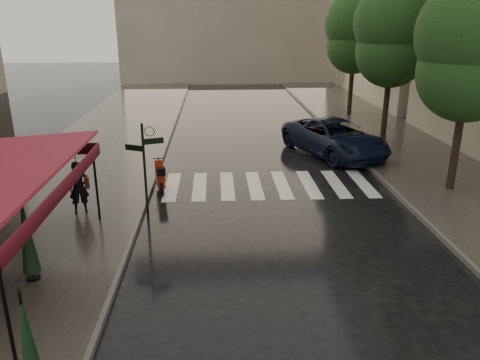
{
  "coord_description": "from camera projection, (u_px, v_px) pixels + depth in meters",
  "views": [
    {
      "loc": [
        0.99,
        -10.79,
        6.04
      ],
      "look_at": [
        1.71,
        2.6,
        1.4
      ],
      "focal_mm": 35.0,
      "sensor_mm": 36.0,
      "label": 1
    }
  ],
  "objects": [
    {
      "name": "tree_near",
      "position": [
        472.0,
        41.0,
        15.57
      ],
      "size": [
        3.8,
        3.8,
        7.99
      ],
      "color": "black",
      "rests_on": "sidewalk_far"
    },
    {
      "name": "signpost",
      "position": [
        145.0,
        164.0,
        14.27
      ],
      "size": [
        1.17,
        0.29,
        3.1
      ],
      "color": "black",
      "rests_on": "ground"
    },
    {
      "name": "parasol_back",
      "position": [
        26.0,
        235.0,
        10.85
      ],
      "size": [
        0.4,
        0.4,
        2.17
      ],
      "color": "black",
      "rests_on": "sidewalk_near"
    },
    {
      "name": "tree_mid",
      "position": [
        394.0,
        28.0,
        22.08
      ],
      "size": [
        3.8,
        3.8,
        8.34
      ],
      "color": "black",
      "rests_on": "sidewalk_far"
    },
    {
      "name": "scooter",
      "position": [
        160.0,
        178.0,
        17.19
      ],
      "size": [
        0.6,
        1.63,
        1.08
      ],
      "rotation": [
        0.0,
        0.0,
        0.19
      ],
      "color": "black",
      "rests_on": "ground"
    },
    {
      "name": "sidewalk_far",
      "position": [
        397.0,
        142.0,
        23.93
      ],
      "size": [
        5.5,
        60.0,
        0.12
      ],
      "primitive_type": "cube",
      "color": "#38332D",
      "rests_on": "ground"
    },
    {
      "name": "ground",
      "position": [
        180.0,
        265.0,
        12.1
      ],
      "size": [
        120.0,
        120.0,
        0.0
      ],
      "primitive_type": "plane",
      "color": "black",
      "rests_on": "ground"
    },
    {
      "name": "sidewalk_near",
      "position": [
        105.0,
        146.0,
        23.18
      ],
      "size": [
        6.0,
        60.0,
        0.12
      ],
      "primitive_type": "cube",
      "color": "#38332D",
      "rests_on": "ground"
    },
    {
      "name": "tree_far",
      "position": [
        355.0,
        29.0,
        28.74
      ],
      "size": [
        3.8,
        3.8,
        8.16
      ],
      "color": "black",
      "rests_on": "sidewalk_far"
    },
    {
      "name": "pedestrian_with_umbrella",
      "position": [
        76.0,
        164.0,
        14.56
      ],
      "size": [
        1.28,
        1.29,
        2.47
      ],
      "rotation": [
        0.0,
        0.0,
        0.33
      ],
      "color": "black",
      "rests_on": "sidewalk_near"
    },
    {
      "name": "crosswalk",
      "position": [
        268.0,
        185.0,
        17.91
      ],
      "size": [
        7.85,
        3.2,
        0.01
      ],
      "color": "silver",
      "rests_on": "ground"
    },
    {
      "name": "curb_far",
      "position": [
        343.0,
        142.0,
        23.78
      ],
      "size": [
        0.12,
        60.0,
        0.16
      ],
      "primitive_type": "cube",
      "color": "#595651",
      "rests_on": "ground"
    },
    {
      "name": "parked_car",
      "position": [
        335.0,
        137.0,
        21.68
      ],
      "size": [
        4.68,
        6.45,
        1.63
      ],
      "primitive_type": "imported",
      "rotation": [
        0.0,
        0.0,
        0.38
      ],
      "color": "black",
      "rests_on": "ground"
    },
    {
      "name": "curb_near",
      "position": [
        167.0,
        145.0,
        23.33
      ],
      "size": [
        0.12,
        60.0,
        0.16
      ],
      "primitive_type": "cube",
      "color": "#595651",
      "rests_on": "ground"
    }
  ]
}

